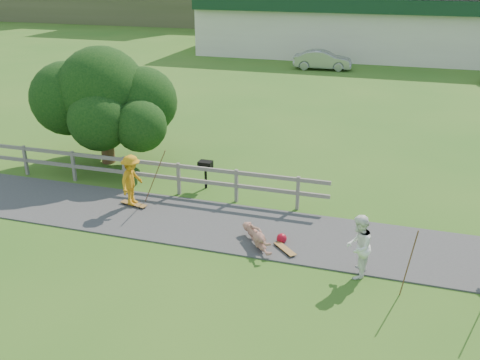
{
  "coord_description": "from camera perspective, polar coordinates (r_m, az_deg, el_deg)",
  "views": [
    {
      "loc": [
        4.78,
        -11.71,
        7.18
      ],
      "look_at": [
        0.53,
        2.0,
        1.32
      ],
      "focal_mm": 40.0,
      "sensor_mm": 36.0,
      "label": 1
    }
  ],
  "objects": [
    {
      "name": "ground",
      "position": [
        14.55,
        -4.35,
        -7.44
      ],
      "size": [
        260.0,
        260.0,
        0.0
      ],
      "primitive_type": "plane",
      "color": "#2D631C",
      "rests_on": "ground"
    },
    {
      "name": "path",
      "position": [
        15.77,
        -2.37,
        -4.81
      ],
      "size": [
        34.0,
        3.0,
        0.04
      ],
      "primitive_type": "cube",
      "color": "#38383B",
      "rests_on": "ground"
    },
    {
      "name": "longboard_fallen",
      "position": [
        14.44,
        4.82,
        -7.48
      ],
      "size": [
        0.73,
        0.72,
        0.09
      ],
      "primitive_type": null,
      "rotation": [
        0.0,
        0.0,
        -0.77
      ],
      "color": "olive",
      "rests_on": "ground"
    },
    {
      "name": "bbq",
      "position": [
        18.17,
        -3.68,
        0.56
      ],
      "size": [
        0.45,
        0.35,
        0.98
      ],
      "primitive_type": null,
      "rotation": [
        0.0,
        0.0,
        -0.01
      ],
      "color": "black",
      "rests_on": "ground"
    },
    {
      "name": "car_silver",
      "position": [
        39.71,
        8.8,
        12.54
      ],
      "size": [
        4.22,
        1.77,
        1.36
      ],
      "primitive_type": "imported",
      "rotation": [
        0.0,
        0.0,
        1.65
      ],
      "color": "#919398",
      "rests_on": "ground"
    },
    {
      "name": "longboard_rider",
      "position": [
        17.26,
        -11.27,
        -2.65
      ],
      "size": [
        0.95,
        0.41,
        0.1
      ],
      "primitive_type": null,
      "rotation": [
        0.0,
        0.0,
        -0.21
      ],
      "color": "olive",
      "rests_on": "ground"
    },
    {
      "name": "skater_fallen",
      "position": [
        14.58,
        1.86,
        -6.06
      ],
      "size": [
        1.45,
        1.22,
        0.56
      ],
      "primitive_type": "imported",
      "rotation": [
        0.0,
        0.0,
        0.65
      ],
      "color": "#AC705F",
      "rests_on": "ground"
    },
    {
      "name": "helmet",
      "position": [
        14.82,
        4.46,
        -6.23
      ],
      "size": [
        0.28,
        0.28,
        0.28
      ],
      "primitive_type": "sphere",
      "color": "#A60B1D",
      "rests_on": "ground"
    },
    {
      "name": "skater_rider",
      "position": [
        16.96,
        -11.46,
        -0.32
      ],
      "size": [
        0.63,
        1.07,
        1.62
      ],
      "primitive_type": "imported",
      "rotation": [
        0.0,
        0.0,
        1.54
      ],
      "color": "orange",
      "rests_on": "ground"
    },
    {
      "name": "pole_spec_left",
      "position": [
        12.82,
        17.56,
        -8.47
      ],
      "size": [
        0.03,
        0.03,
        1.73
      ],
      "primitive_type": "cylinder",
      "color": "brown",
      "rests_on": "ground"
    },
    {
      "name": "fence",
      "position": [
        18.85,
        -13.9,
        1.5
      ],
      "size": [
        15.05,
        0.1,
        1.1
      ],
      "color": "#5E5953",
      "rests_on": "ground"
    },
    {
      "name": "strip_mall",
      "position": [
        46.89,
        16.84,
        15.68
      ],
      "size": [
        32.5,
        10.75,
        5.1
      ],
      "color": "beige",
      "rests_on": "ground"
    },
    {
      "name": "pole_rider",
      "position": [
        16.95,
        -9.09,
        0.58
      ],
      "size": [
        0.03,
        0.03,
        2.03
      ],
      "primitive_type": "cylinder",
      "color": "brown",
      "rests_on": "ground"
    },
    {
      "name": "spectator_a",
      "position": [
        13.31,
        12.52,
        -6.96
      ],
      "size": [
        0.69,
        0.85,
        1.63
      ],
      "primitive_type": "imported",
      "rotation": [
        0.0,
        0.0,
        4.62
      ],
      "color": "white",
      "rests_on": "ground"
    },
    {
      "name": "tree",
      "position": [
        20.73,
        -14.31,
        7.1
      ],
      "size": [
        5.24,
        5.24,
        4.04
      ],
      "primitive_type": null,
      "color": "black",
      "rests_on": "ground"
    }
  ]
}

